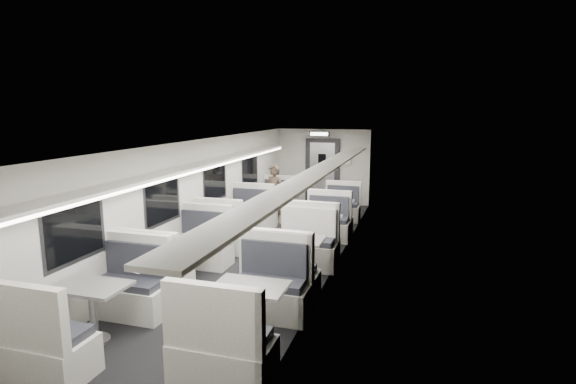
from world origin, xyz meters
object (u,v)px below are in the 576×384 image
Objects in this scene: booth_left_b at (238,224)px; booth_right_a at (337,213)px; booth_left_d at (93,313)px; exit_sign at (319,134)px; booth_right_b at (320,232)px; booth_right_d at (250,314)px; passenger at (274,195)px; booth_right_c at (296,260)px; booth_left_c at (181,259)px; booth_left_a at (270,205)px; vestibule_door at (322,172)px.

booth_left_b is 1.12× the size of booth_right_a.
exit_sign is (1.00, 8.99, 1.88)m from booth_left_d.
booth_left_b is 1.04× the size of booth_right_b.
booth_right_d is 1.44× the size of passenger.
booth_left_d is at bearing -126.35° from booth_right_c.
booth_right_d reaches higher than booth_left_c.
booth_right_a is 0.86× the size of booth_right_d.
booth_right_d is (0.00, -6.20, 0.06)m from booth_right_a.
booth_right_d reaches higher than booth_left_b.
booth_right_a is 6.20m from booth_right_d.
booth_left_b is 2.76m from booth_right_a.
booth_left_a is 2.34m from booth_left_b.
booth_right_b reaches higher than booth_right_a.
booth_left_a is 0.93m from passenger.
booth_left_b is at bearing -82.26° from passenger.
booth_left_c is at bearing -90.00° from booth_left_b.
booth_left_c is at bearing -129.13° from booth_right_b.
exit_sign is (0.63, 2.54, 1.48)m from passenger.
booth_right_d is 1.10× the size of vestibule_door.
booth_right_c reaches higher than booth_right_d.
booth_right_b is at bearing -76.79° from exit_sign.
booth_left_d is 3.37m from booth_right_c.
booth_left_b is at bearing -90.00° from booth_left_a.
booth_right_a is at bearing 90.00° from booth_right_d.
booth_left_a is 4.89m from booth_right_c.
booth_right_a is 0.93× the size of booth_right_b.
vestibule_door is (-1.00, 6.76, 0.62)m from booth_right_c.
booth_right_c is at bearing 12.67° from booth_left_c.
exit_sign reaches higher than booth_right_c.
booth_right_a is at bearing 65.90° from booth_left_c.
booth_right_c is at bearing -65.86° from booth_left_a.
booth_left_b is at bearing 90.00° from booth_left_d.
exit_sign is at bearing 103.21° from booth_right_b.
booth_left_c is 4.90m from booth_right_a.
booth_right_d reaches higher than booth_left_a.
booth_left_b is 4.78m from vestibule_door.
booth_left_b is 2.57m from booth_left_c.
booth_left_d reaches higher than booth_left_c.
booth_left_d is 9.55m from vestibule_door.
passenger is at bearing 77.14° from booth_left_b.
booth_left_b is (0.00, -2.34, 0.04)m from booth_left_a.
booth_right_a is at bearing -69.93° from vestibule_door.
exit_sign reaches higher than vestibule_door.
booth_left_c is 0.99× the size of booth_left_d.
passenger is 3.00m from exit_sign.
booth_right_a is 4.02m from booth_right_c.
booth_left_c is 3.59× the size of exit_sign.
booth_right_b is 0.93× the size of booth_right_d.
booth_right_b is 4.19m from booth_right_d.
vestibule_door is (-1.00, 8.94, 0.63)m from booth_right_d.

